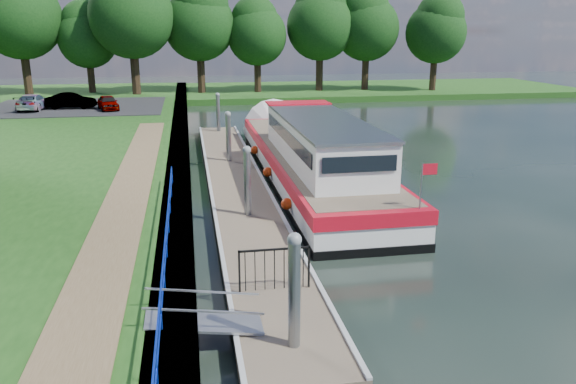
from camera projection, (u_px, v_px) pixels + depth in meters
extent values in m
plane|color=black|center=(290.00, 349.00, 12.53)|extent=(160.00, 160.00, 0.00)
cube|color=#473D2D|center=(179.00, 175.00, 26.18)|extent=(1.10, 90.00, 0.78)
cube|color=#184012|center=(312.00, 91.00, 63.67)|extent=(60.00, 18.00, 0.60)
cube|color=brown|center=(121.00, 215.00, 19.13)|extent=(1.60, 40.00, 0.05)
cube|color=black|center=(77.00, 107.00, 46.39)|extent=(14.00, 12.00, 0.06)
cube|color=#0C2DBF|center=(165.00, 247.00, 14.49)|extent=(0.04, 18.00, 0.04)
cube|color=#0C2DBF|center=(165.00, 259.00, 14.59)|extent=(0.03, 18.00, 0.03)
cylinder|color=#0C2DBF|center=(157.00, 368.00, 9.86)|extent=(0.04, 0.04, 0.72)
cylinder|color=#0C2DBF|center=(161.00, 314.00, 11.75)|extent=(0.04, 0.04, 0.72)
cylinder|color=#0C2DBF|center=(164.00, 275.00, 13.64)|extent=(0.04, 0.04, 0.72)
cylinder|color=#0C2DBF|center=(166.00, 245.00, 15.53)|extent=(0.04, 0.04, 0.72)
cylinder|color=#0C2DBF|center=(168.00, 222.00, 17.42)|extent=(0.04, 0.04, 0.72)
cylinder|color=#0C2DBF|center=(170.00, 203.00, 19.32)|extent=(0.04, 0.04, 0.72)
cylinder|color=#0C2DBF|center=(171.00, 188.00, 21.21)|extent=(0.04, 0.04, 0.72)
cylinder|color=#0C2DBF|center=(172.00, 175.00, 23.10)|extent=(0.04, 0.04, 0.72)
cube|color=brown|center=(237.00, 185.00, 24.75)|extent=(2.50, 30.00, 0.24)
cube|color=#9EA0A3|center=(282.00, 325.00, 13.46)|extent=(2.30, 5.00, 0.30)
cube|color=#9EA0A3|center=(247.00, 219.00, 21.03)|extent=(2.30, 5.00, 0.30)
cube|color=#9EA0A3|center=(230.00, 169.00, 28.60)|extent=(2.30, 5.00, 0.30)
cube|color=#9EA0A3|center=(220.00, 140.00, 36.16)|extent=(2.30, 5.00, 0.30)
cube|color=#9EA0A3|center=(264.00, 181.00, 24.91)|extent=(0.12, 30.00, 0.06)
cube|color=#9EA0A3|center=(210.00, 183.00, 24.51)|extent=(0.12, 30.00, 0.06)
cylinder|color=gray|center=(294.00, 316.00, 11.75)|extent=(0.26, 0.26, 3.40)
sphere|color=gray|center=(294.00, 240.00, 11.28)|extent=(0.30, 0.30, 0.30)
cylinder|color=gray|center=(248.00, 196.00, 20.26)|extent=(0.26, 0.26, 3.40)
sphere|color=gray|center=(247.00, 150.00, 19.79)|extent=(0.30, 0.30, 0.30)
cylinder|color=gray|center=(229.00, 147.00, 28.78)|extent=(0.26, 0.26, 3.40)
sphere|color=gray|center=(228.00, 114.00, 28.31)|extent=(0.30, 0.30, 0.30)
cylinder|color=gray|center=(218.00, 121.00, 37.29)|extent=(0.26, 0.26, 3.40)
sphere|color=gray|center=(218.00, 95.00, 36.82)|extent=(0.30, 0.30, 0.30)
cube|color=#A5A8AD|center=(204.00, 321.00, 12.52)|extent=(2.58, 1.00, 0.43)
cube|color=#A5A8AD|center=(204.00, 311.00, 11.93)|extent=(2.58, 0.04, 0.41)
cube|color=#A5A8AD|center=(203.00, 292.00, 12.84)|extent=(2.58, 0.04, 0.41)
cube|color=black|center=(239.00, 272.00, 14.19)|extent=(0.05, 0.05, 1.15)
cube|color=black|center=(309.00, 267.00, 14.49)|extent=(0.05, 0.05, 1.15)
cube|color=black|center=(274.00, 249.00, 14.19)|extent=(1.85, 0.05, 0.05)
cube|color=black|center=(245.00, 271.00, 14.21)|extent=(0.02, 0.02, 1.10)
cube|color=black|center=(255.00, 271.00, 14.25)|extent=(0.02, 0.02, 1.10)
cube|color=black|center=(265.00, 270.00, 14.30)|extent=(0.02, 0.02, 1.10)
cube|color=black|center=(274.00, 269.00, 14.34)|extent=(0.02, 0.02, 1.10)
cube|color=black|center=(284.00, 268.00, 14.38)|extent=(0.02, 0.02, 1.10)
cube|color=black|center=(294.00, 268.00, 14.42)|extent=(0.02, 0.02, 1.10)
cube|color=black|center=(303.00, 267.00, 14.47)|extent=(0.02, 0.02, 1.10)
cube|color=black|center=(308.00, 178.00, 27.08)|extent=(4.00, 20.00, 0.55)
cube|color=silver|center=(309.00, 166.00, 26.91)|extent=(3.96, 19.90, 0.65)
cube|color=#B80C1D|center=(309.00, 154.00, 26.76)|extent=(4.04, 20.00, 0.48)
cube|color=brown|center=(309.00, 149.00, 26.69)|extent=(3.68, 19.20, 0.04)
cone|color=silver|center=(275.00, 131.00, 36.77)|extent=(4.00, 1.50, 4.00)
cube|color=silver|center=(321.00, 141.00, 24.08)|extent=(3.00, 11.00, 1.75)
cube|color=gray|center=(322.00, 119.00, 23.83)|extent=(3.10, 11.20, 0.10)
cube|color=black|center=(286.00, 136.00, 23.75)|extent=(0.04, 10.00, 0.55)
cube|color=black|center=(355.00, 134.00, 24.27)|extent=(0.04, 10.00, 0.55)
cube|color=black|center=(297.00, 116.00, 29.26)|extent=(2.60, 0.04, 0.55)
cube|color=black|center=(360.00, 164.00, 18.76)|extent=(2.60, 0.04, 0.55)
cube|color=#B80C1D|center=(298.00, 103.00, 28.72)|extent=(3.20, 1.60, 0.06)
cylinder|color=gray|center=(421.00, 187.00, 17.57)|extent=(0.05, 0.05, 1.50)
cube|color=#B80C1D|center=(430.00, 169.00, 17.46)|extent=(0.50, 0.02, 0.35)
sphere|color=red|center=(287.00, 204.00, 20.87)|extent=(0.44, 0.44, 0.44)
sphere|color=red|center=(268.00, 172.00, 25.60)|extent=(0.44, 0.44, 0.44)
sphere|color=red|center=(255.00, 150.00, 30.33)|extent=(0.44, 0.44, 0.44)
imported|color=#594C47|center=(317.00, 165.00, 19.72)|extent=(0.43, 0.64, 1.72)
cylinder|color=#332316|center=(27.00, 74.00, 55.51)|extent=(0.83, 0.83, 4.21)
sphere|color=black|center=(20.00, 18.00, 54.02)|extent=(7.95, 7.95, 7.95)
cylinder|color=#332316|center=(91.00, 79.00, 57.16)|extent=(0.70, 0.70, 3.10)
sphere|color=black|center=(88.00, 39.00, 56.07)|extent=(5.85, 5.85, 5.85)
sphere|color=black|center=(85.00, 23.00, 55.79)|extent=(4.65, 4.65, 4.65)
cylinder|color=#332316|center=(135.00, 74.00, 55.41)|extent=(0.84, 0.84, 4.29)
sphere|color=black|center=(131.00, 16.00, 53.89)|extent=(8.10, 8.10, 8.10)
cylinder|color=#332316|center=(201.00, 74.00, 58.46)|extent=(0.79, 0.79, 3.83)
sphere|color=black|center=(199.00, 25.00, 57.10)|extent=(7.24, 7.24, 7.24)
sphere|color=black|center=(200.00, 6.00, 56.42)|extent=(5.75, 5.75, 5.75)
cylinder|color=#332316|center=(258.00, 76.00, 59.28)|extent=(0.72, 0.72, 3.26)
sphere|color=black|center=(257.00, 35.00, 58.13)|extent=(6.16, 6.16, 6.16)
sphere|color=black|center=(255.00, 20.00, 57.91)|extent=(4.89, 4.89, 4.89)
cylinder|color=#332316|center=(319.00, 73.00, 60.63)|extent=(0.78, 0.78, 3.77)
sphere|color=black|center=(320.00, 26.00, 59.30)|extent=(7.13, 7.13, 7.13)
sphere|color=black|center=(321.00, 9.00, 59.05)|extent=(5.66, 5.66, 5.66)
cylinder|color=#332316|center=(365.00, 73.00, 61.54)|extent=(0.77, 0.77, 3.65)
sphere|color=black|center=(367.00, 29.00, 60.25)|extent=(6.89, 6.89, 6.89)
sphere|color=black|center=(364.00, 12.00, 59.73)|extent=(5.47, 5.47, 5.47)
cylinder|color=#332316|center=(433.00, 74.00, 61.00)|extent=(0.74, 0.74, 3.41)
sphere|color=black|center=(436.00, 33.00, 59.80)|extent=(6.43, 6.43, 6.43)
sphere|color=black|center=(440.00, 17.00, 59.19)|extent=(5.11, 5.11, 5.11)
imported|color=#999999|center=(108.00, 102.00, 44.25)|extent=(2.19, 3.59, 1.14)
imported|color=#999999|center=(71.00, 101.00, 44.91)|extent=(3.88, 1.55, 1.25)
imported|color=#999999|center=(33.00, 102.00, 44.20)|extent=(2.05, 4.41, 1.25)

